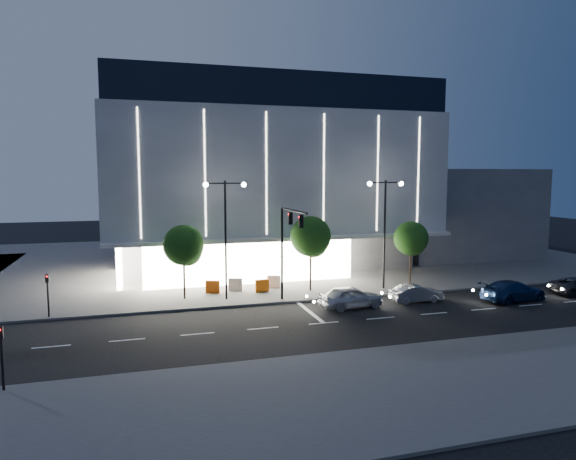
{
  "coord_description": "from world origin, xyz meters",
  "views": [
    {
      "loc": [
        -9.18,
        -31.46,
        9.46
      ],
      "look_at": [
        2.35,
        7.82,
        5.0
      ],
      "focal_mm": 32.0,
      "sensor_mm": 36.0,
      "label": 1
    }
  ],
  "objects_px": {
    "barrier_b": "(235,285)",
    "barrier_c": "(262,286)",
    "traffic_mast": "(287,237)",
    "street_lamp_west": "(225,222)",
    "ped_signal_far": "(48,291)",
    "tree_right": "(411,240)",
    "barrier_d": "(274,282)",
    "street_lamp_east": "(385,218)",
    "tree_mid": "(311,239)",
    "car_second": "(416,293)",
    "car_third": "(513,291)",
    "tree_left": "(184,247)",
    "barrier_a": "(213,287)",
    "car_lead": "(351,297)",
    "ped_signal_near": "(1,351)"
  },
  "relations": [
    {
      "from": "barrier_b",
      "to": "barrier_c",
      "type": "distance_m",
      "value": 2.2
    },
    {
      "from": "traffic_mast",
      "to": "street_lamp_west",
      "type": "xyz_separation_m",
      "value": [
        -4.0,
        2.66,
        0.93
      ]
    },
    {
      "from": "traffic_mast",
      "to": "street_lamp_west",
      "type": "distance_m",
      "value": 4.89
    },
    {
      "from": "ped_signal_far",
      "to": "tree_right",
      "type": "bearing_deg",
      "value": 5.14
    },
    {
      "from": "barrier_b",
      "to": "barrier_d",
      "type": "bearing_deg",
      "value": 22.6
    },
    {
      "from": "barrier_b",
      "to": "ped_signal_far",
      "type": "bearing_deg",
      "value": -144.49
    },
    {
      "from": "street_lamp_east",
      "to": "tree_mid",
      "type": "relative_size",
      "value": 1.46
    },
    {
      "from": "ped_signal_far",
      "to": "car_second",
      "type": "bearing_deg",
      "value": -6.32
    },
    {
      "from": "tree_mid",
      "to": "car_second",
      "type": "bearing_deg",
      "value": -39.6
    },
    {
      "from": "car_third",
      "to": "tree_left",
      "type": "bearing_deg",
      "value": 65.79
    },
    {
      "from": "car_third",
      "to": "barrier_a",
      "type": "distance_m",
      "value": 22.88
    },
    {
      "from": "tree_left",
      "to": "ped_signal_far",
      "type": "bearing_deg",
      "value": -164.39
    },
    {
      "from": "street_lamp_east",
      "to": "tree_left",
      "type": "bearing_deg",
      "value": 176.35
    },
    {
      "from": "traffic_mast",
      "to": "ped_signal_far",
      "type": "bearing_deg",
      "value": 175.85
    },
    {
      "from": "street_lamp_east",
      "to": "barrier_c",
      "type": "height_order",
      "value": "street_lamp_east"
    },
    {
      "from": "ped_signal_far",
      "to": "barrier_c",
      "type": "relative_size",
      "value": 2.73
    },
    {
      "from": "street_lamp_east",
      "to": "barrier_d",
      "type": "bearing_deg",
      "value": 162.23
    },
    {
      "from": "tree_right",
      "to": "car_lead",
      "type": "distance_m",
      "value": 10.12
    },
    {
      "from": "car_lead",
      "to": "street_lamp_west",
      "type": "bearing_deg",
      "value": 54.96
    },
    {
      "from": "tree_mid",
      "to": "car_third",
      "type": "xyz_separation_m",
      "value": [
        13.61,
        -7.07,
        -3.57
      ]
    },
    {
      "from": "car_lead",
      "to": "tree_right",
      "type": "bearing_deg",
      "value": -60.91
    },
    {
      "from": "street_lamp_west",
      "to": "tree_left",
      "type": "height_order",
      "value": "street_lamp_west"
    },
    {
      "from": "tree_right",
      "to": "barrier_b",
      "type": "xyz_separation_m",
      "value": [
        -14.87,
        1.5,
        -3.23
      ]
    },
    {
      "from": "tree_mid",
      "to": "car_second",
      "type": "xyz_separation_m",
      "value": [
        6.46,
        -5.35,
        -3.68
      ]
    },
    {
      "from": "traffic_mast",
      "to": "tree_right",
      "type": "bearing_deg",
      "value": 17.02
    },
    {
      "from": "car_second",
      "to": "street_lamp_west",
      "type": "bearing_deg",
      "value": 70.95
    },
    {
      "from": "traffic_mast",
      "to": "barrier_c",
      "type": "relative_size",
      "value": 6.43
    },
    {
      "from": "tree_right",
      "to": "ped_signal_near",
      "type": "bearing_deg",
      "value": -152.61
    },
    {
      "from": "tree_mid",
      "to": "car_third",
      "type": "relative_size",
      "value": 1.16
    },
    {
      "from": "tree_left",
      "to": "car_third",
      "type": "xyz_separation_m",
      "value": [
        23.61,
        -7.07,
        -3.27
      ]
    },
    {
      "from": "ped_signal_far",
      "to": "car_second",
      "type": "distance_m",
      "value": 25.67
    },
    {
      "from": "traffic_mast",
      "to": "tree_mid",
      "type": "height_order",
      "value": "traffic_mast"
    },
    {
      "from": "street_lamp_west",
      "to": "car_lead",
      "type": "xyz_separation_m",
      "value": [
        8.14,
        -4.52,
        -5.16
      ]
    },
    {
      "from": "ped_signal_near",
      "to": "barrier_a",
      "type": "relative_size",
      "value": 2.73
    },
    {
      "from": "car_lead",
      "to": "barrier_d",
      "type": "bearing_deg",
      "value": 21.17
    },
    {
      "from": "street_lamp_east",
      "to": "ped_signal_near",
      "type": "xyz_separation_m",
      "value": [
        -25.0,
        -13.5,
        -4.07
      ]
    },
    {
      "from": "ped_signal_near",
      "to": "tree_left",
      "type": "height_order",
      "value": "tree_left"
    },
    {
      "from": "ped_signal_near",
      "to": "tree_right",
      "type": "relative_size",
      "value": 0.54
    },
    {
      "from": "traffic_mast",
      "to": "street_lamp_east",
      "type": "distance_m",
      "value": 9.43
    },
    {
      "from": "car_second",
      "to": "barrier_a",
      "type": "xyz_separation_m",
      "value": [
        -14.21,
        6.49,
        -0.0
      ]
    },
    {
      "from": "tree_mid",
      "to": "barrier_c",
      "type": "xyz_separation_m",
      "value": [
        -3.91,
        0.49,
        -3.68
      ]
    },
    {
      "from": "traffic_mast",
      "to": "barrier_d",
      "type": "bearing_deg",
      "value": 85.71
    },
    {
      "from": "ped_signal_near",
      "to": "tree_mid",
      "type": "bearing_deg",
      "value": 37.35
    },
    {
      "from": "barrier_a",
      "to": "barrier_b",
      "type": "height_order",
      "value": "same"
    },
    {
      "from": "barrier_d",
      "to": "traffic_mast",
      "type": "bearing_deg",
      "value": -76.14
    },
    {
      "from": "tree_mid",
      "to": "barrier_b",
      "type": "xyz_separation_m",
      "value": [
        -5.87,
        1.5,
        -3.68
      ]
    },
    {
      "from": "street_lamp_east",
      "to": "barrier_a",
      "type": "relative_size",
      "value": 8.18
    },
    {
      "from": "street_lamp_east",
      "to": "barrier_c",
      "type": "bearing_deg",
      "value": 171.31
    },
    {
      "from": "car_second",
      "to": "tree_mid",
      "type": "bearing_deg",
      "value": 49.13
    },
    {
      "from": "street_lamp_east",
      "to": "ped_signal_far",
      "type": "bearing_deg",
      "value": -176.56
    }
  ]
}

